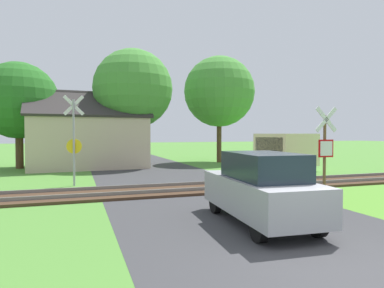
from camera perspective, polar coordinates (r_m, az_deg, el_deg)
ground_plane at (r=6.47m, az=24.46°, el=-18.73°), size 160.00×160.00×0.00m
road_asphalt at (r=7.97m, az=14.24°, el=-14.66°), size 6.77×80.00×0.01m
rail_track at (r=13.64m, az=-0.65°, el=-7.48°), size 60.00×2.60×0.22m
stop_sign_near at (r=12.46m, az=21.31°, el=-0.66°), size 0.88×0.15×3.16m
crossing_sign_far at (r=15.48m, az=-19.09°, el=1.13°), size 0.87×0.18×3.89m
house at (r=23.84m, az=-16.98°, el=0.70°), size 7.87×6.06×5.07m
tree_center at (r=23.73m, az=-9.80°, el=9.05°), size 5.33×5.33×7.94m
tree_right at (r=26.94m, az=4.56°, el=8.67°), size 5.47×5.47×8.23m
tree_left at (r=24.62m, az=-26.91°, el=6.45°), size 4.89×4.89×6.80m
mail_truck at (r=19.93m, az=15.50°, el=-1.20°), size 5.20×3.94×2.24m
parked_car at (r=8.71m, az=11.39°, el=-7.22°), size 1.88×4.09×1.78m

